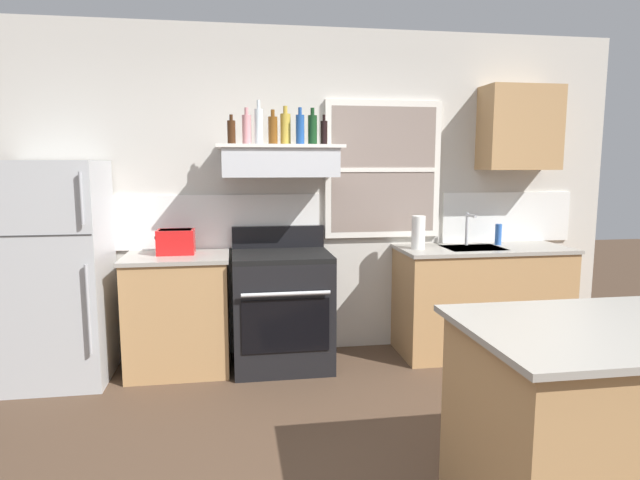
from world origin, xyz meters
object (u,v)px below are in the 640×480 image
at_px(refrigerator, 57,272).
at_px(toaster, 176,241).
at_px(bottle_blue_liqueur, 300,129).
at_px(bottle_brown_stout, 231,132).
at_px(dish_soap_bottle, 498,234).
at_px(bottle_rose_pink, 247,129).
at_px(bottle_dark_green_wine, 312,130).
at_px(bottle_balsamic_dark, 324,133).
at_px(kitchen_island, 618,423).
at_px(stove_range, 282,308).
at_px(bottle_amber_wine, 273,130).
at_px(bottle_champagne_gold_foil, 285,129).
at_px(paper_towel_roll, 418,232).
at_px(bottle_clear_tall, 259,126).

distance_m(refrigerator, toaster, 0.87).
xyz_separation_m(refrigerator, bottle_blue_liqueur, (1.81, 0.07, 1.05)).
relative_size(toaster, bottle_brown_stout, 1.33).
bearing_deg(bottle_brown_stout, dish_soap_bottle, 2.02).
bearing_deg(dish_soap_bottle, bottle_rose_pink, -179.32).
distance_m(refrigerator, bottle_rose_pink, 1.76).
distance_m(bottle_brown_stout, bottle_rose_pink, 0.13).
xyz_separation_m(bottle_dark_green_wine, bottle_balsamic_dark, (0.10, 0.03, -0.02)).
xyz_separation_m(bottle_brown_stout, dish_soap_bottle, (2.24, 0.08, -0.84)).
height_order(bottle_rose_pink, kitchen_island, bottle_rose_pink).
relative_size(stove_range, bottle_amber_wine, 4.07).
bearing_deg(bottle_champagne_gold_foil, kitchen_island, -60.84).
distance_m(bottle_rose_pink, dish_soap_bottle, 2.30).
relative_size(stove_range, paper_towel_roll, 4.04).
height_order(bottle_clear_tall, dish_soap_bottle, bottle_clear_tall).
distance_m(toaster, bottle_brown_stout, 0.94).
bearing_deg(stove_range, bottle_rose_pink, 155.64).
distance_m(toaster, paper_towel_roll, 1.93).
xyz_separation_m(toaster, bottle_balsamic_dark, (1.17, 0.07, 0.84)).
bearing_deg(dish_soap_bottle, bottle_brown_stout, -177.98).
relative_size(bottle_brown_stout, bottle_clear_tall, 0.66).
xyz_separation_m(bottle_blue_liqueur, paper_towel_roll, (0.97, -0.01, -0.82)).
distance_m(bottle_champagne_gold_foil, bottle_balsamic_dark, 0.31).
relative_size(toaster, bottle_balsamic_dark, 1.24).
bearing_deg(bottle_amber_wine, bottle_dark_green_wine, 5.77).
bearing_deg(bottle_blue_liqueur, kitchen_island, -62.23).
bearing_deg(bottle_blue_liqueur, stove_range, -164.76).
xyz_separation_m(bottle_brown_stout, bottle_champagne_gold_foil, (0.42, 0.05, 0.03)).
bearing_deg(bottle_balsamic_dark, refrigerator, -175.09).
xyz_separation_m(bottle_brown_stout, bottle_dark_green_wine, (0.63, 0.06, 0.03)).
bearing_deg(dish_soap_bottle, paper_towel_roll, -172.44).
relative_size(refrigerator, bottle_balsamic_dark, 6.76).
xyz_separation_m(bottle_clear_tall, paper_towel_roll, (1.28, -0.05, -0.84)).
height_order(refrigerator, bottle_balsamic_dark, bottle_balsamic_dark).
bearing_deg(bottle_blue_liqueur, refrigerator, -177.91).
height_order(bottle_dark_green_wine, paper_towel_roll, bottle_dark_green_wine).
relative_size(stove_range, bottle_rose_pink, 3.87).
xyz_separation_m(bottle_champagne_gold_foil, bottle_balsamic_dark, (0.31, 0.04, -0.02)).
bearing_deg(bottle_brown_stout, bottle_balsamic_dark, 7.19).
bearing_deg(kitchen_island, dish_soap_bottle, 75.81).
bearing_deg(bottle_amber_wine, bottle_brown_stout, -174.45).
relative_size(bottle_champagne_gold_foil, dish_soap_bottle, 1.66).
xyz_separation_m(stove_range, bottle_rose_pink, (-0.25, 0.11, 1.40)).
height_order(bottle_rose_pink, dish_soap_bottle, bottle_rose_pink).
xyz_separation_m(bottle_blue_liqueur, bottle_balsamic_dark, (0.20, 0.11, -0.02)).
bearing_deg(bottle_clear_tall, bottle_balsamic_dark, 7.05).
xyz_separation_m(toaster, kitchen_island, (2.11, -2.22, -0.55)).
relative_size(refrigerator, stove_range, 1.49).
xyz_separation_m(refrigerator, stove_range, (1.65, 0.02, -0.35)).
relative_size(bottle_amber_wine, kitchen_island, 0.19).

